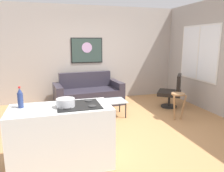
{
  "coord_description": "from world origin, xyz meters",
  "views": [
    {
      "loc": [
        -1.3,
        -4.07,
        1.8
      ],
      "look_at": [
        0.15,
        0.9,
        0.7
      ],
      "focal_mm": 34.61,
      "sensor_mm": 36.0,
      "label": 1
    }
  ],
  "objects_px": {
    "bar_stool": "(178,99)",
    "soda_bottle": "(20,98)",
    "armchair": "(172,91)",
    "coffee_table": "(104,102)",
    "wall_painting": "(87,50)",
    "mixing_bowl": "(66,103)",
    "couch": "(88,94)"
  },
  "relations": [
    {
      "from": "soda_bottle",
      "to": "mixing_bowl",
      "type": "relative_size",
      "value": 1.16
    },
    {
      "from": "armchair",
      "to": "wall_painting",
      "type": "distance_m",
      "value": 2.74
    },
    {
      "from": "couch",
      "to": "armchair",
      "type": "bearing_deg",
      "value": -23.9
    },
    {
      "from": "armchair",
      "to": "bar_stool",
      "type": "xyz_separation_m",
      "value": [
        -0.37,
        -0.82,
        0.03
      ]
    },
    {
      "from": "bar_stool",
      "to": "armchair",
      "type": "bearing_deg",
      "value": 65.66
    },
    {
      "from": "armchair",
      "to": "soda_bottle",
      "type": "bearing_deg",
      "value": -151.82
    },
    {
      "from": "bar_stool",
      "to": "coffee_table",
      "type": "bearing_deg",
      "value": 158.66
    },
    {
      "from": "couch",
      "to": "wall_painting",
      "type": "relative_size",
      "value": 2.08
    },
    {
      "from": "bar_stool",
      "to": "mixing_bowl",
      "type": "relative_size",
      "value": 2.41
    },
    {
      "from": "soda_bottle",
      "to": "couch",
      "type": "bearing_deg",
      "value": 63.34
    },
    {
      "from": "coffee_table",
      "to": "wall_painting",
      "type": "relative_size",
      "value": 1.14
    },
    {
      "from": "coffee_table",
      "to": "soda_bottle",
      "type": "relative_size",
      "value": 3.59
    },
    {
      "from": "bar_stool",
      "to": "soda_bottle",
      "type": "bearing_deg",
      "value": -161.18
    },
    {
      "from": "armchair",
      "to": "bar_stool",
      "type": "height_order",
      "value": "armchair"
    },
    {
      "from": "armchair",
      "to": "coffee_table",
      "type": "bearing_deg",
      "value": -174.3
    },
    {
      "from": "coffee_table",
      "to": "bar_stool",
      "type": "bearing_deg",
      "value": -21.34
    },
    {
      "from": "armchair",
      "to": "mixing_bowl",
      "type": "relative_size",
      "value": 3.56
    },
    {
      "from": "armchair",
      "to": "wall_painting",
      "type": "xyz_separation_m",
      "value": [
        -2.05,
        1.48,
        1.06
      ]
    },
    {
      "from": "couch",
      "to": "coffee_table",
      "type": "relative_size",
      "value": 1.83
    },
    {
      "from": "couch",
      "to": "armchair",
      "type": "relative_size",
      "value": 2.15
    },
    {
      "from": "armchair",
      "to": "mixing_bowl",
      "type": "height_order",
      "value": "mixing_bowl"
    },
    {
      "from": "coffee_table",
      "to": "soda_bottle",
      "type": "xyz_separation_m",
      "value": [
        -1.59,
        -1.71,
        0.67
      ]
    },
    {
      "from": "coffee_table",
      "to": "bar_stool",
      "type": "relative_size",
      "value": 1.73
    },
    {
      "from": "armchair",
      "to": "wall_painting",
      "type": "relative_size",
      "value": 0.97
    },
    {
      "from": "soda_bottle",
      "to": "wall_painting",
      "type": "xyz_separation_m",
      "value": [
        1.51,
        3.39,
        0.48
      ]
    },
    {
      "from": "couch",
      "to": "wall_painting",
      "type": "bearing_deg",
      "value": 81.38
    },
    {
      "from": "armchair",
      "to": "wall_painting",
      "type": "bearing_deg",
      "value": 144.24
    },
    {
      "from": "coffee_table",
      "to": "armchair",
      "type": "relative_size",
      "value": 1.17
    },
    {
      "from": "bar_stool",
      "to": "wall_painting",
      "type": "bearing_deg",
      "value": 126.15
    },
    {
      "from": "bar_stool",
      "to": "soda_bottle",
      "type": "height_order",
      "value": "soda_bottle"
    },
    {
      "from": "couch",
      "to": "armchair",
      "type": "xyz_separation_m",
      "value": [
        2.13,
        -0.94,
        0.15
      ]
    },
    {
      "from": "couch",
      "to": "coffee_table",
      "type": "distance_m",
      "value": 1.15
    }
  ]
}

